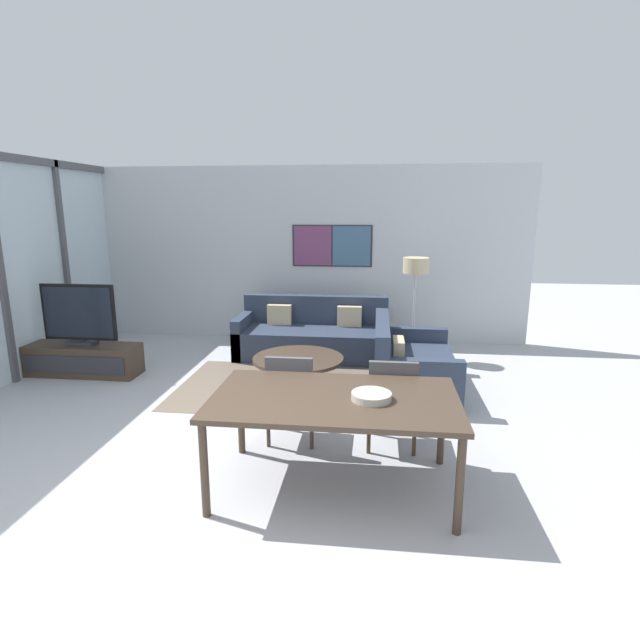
{
  "coord_description": "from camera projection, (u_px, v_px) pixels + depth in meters",
  "views": [
    {
      "loc": [
        1.32,
        -2.95,
        2.16
      ],
      "look_at": [
        0.72,
        2.33,
        0.95
      ],
      "focal_mm": 28.0,
      "sensor_mm": 36.0,
      "label": 1
    }
  ],
  "objects": [
    {
      "name": "wall_back",
      "position": [
        297.0,
        254.0,
        8.12
      ],
      "size": [
        7.44,
        0.09,
        2.8
      ],
      "color": "silver",
      "rests_on": "ground_plane"
    },
    {
      "name": "coffee_table",
      "position": [
        298.0,
        365.0,
        6.04
      ],
      "size": [
        1.1,
        1.1,
        0.39
      ],
      "color": "#423326",
      "rests_on": "ground_plane"
    },
    {
      "name": "television",
      "position": [
        79.0,
        315.0,
        6.41
      ],
      "size": [
        0.98,
        0.2,
        0.8
      ],
      "color": "#2D2D33",
      "rests_on": "tv_console"
    },
    {
      "name": "dining_table",
      "position": [
        335.0,
        404.0,
        3.78
      ],
      "size": [
        1.87,
        1.08,
        0.76
      ],
      "color": "#423326",
      "rests_on": "ground_plane"
    },
    {
      "name": "tv_console",
      "position": [
        84.0,
        360.0,
        6.54
      ],
      "size": [
        1.46,
        0.45,
        0.4
      ],
      "color": "#423326",
      "rests_on": "ground_plane"
    },
    {
      "name": "sofa_side",
      "position": [
        407.0,
        368.0,
        5.98
      ],
      "size": [
        0.94,
        1.56,
        0.84
      ],
      "rotation": [
        0.0,
        0.0,
        1.57
      ],
      "color": "#2D384C",
      "rests_on": "ground_plane"
    },
    {
      "name": "area_rug",
      "position": [
        299.0,
        387.0,
        6.1
      ],
      "size": [
        2.93,
        1.83,
        0.01
      ],
      "color": "#706051",
      "rests_on": "ground_plane"
    },
    {
      "name": "dining_chair_left",
      "position": [
        292.0,
        391.0,
        4.59
      ],
      "size": [
        0.46,
        0.46,
        0.86
      ],
      "color": "#4C4C51",
      "rests_on": "ground_plane"
    },
    {
      "name": "dining_chair_centre",
      "position": [
        392.0,
        396.0,
        4.47
      ],
      "size": [
        0.46,
        0.46,
        0.86
      ],
      "color": "#4C4C51",
      "rests_on": "ground_plane"
    },
    {
      "name": "sofa_main",
      "position": [
        313.0,
        337.0,
        7.42
      ],
      "size": [
        2.2,
        0.94,
        0.84
      ],
      "color": "#2D384C",
      "rests_on": "ground_plane"
    },
    {
      "name": "fruit_bowl",
      "position": [
        371.0,
        396.0,
        3.7
      ],
      "size": [
        0.3,
        0.3,
        0.06
      ],
      "color": "#B7B2A8",
      "rests_on": "dining_table"
    },
    {
      "name": "floor_lamp",
      "position": [
        416.0,
        273.0,
        7.02
      ],
      "size": [
        0.36,
        0.36,
        1.47
      ],
      "color": "#2D2D33",
      "rests_on": "ground_plane"
    },
    {
      "name": "ground_plane",
      "position": [
        180.0,
        523.0,
        3.48
      ],
      "size": [
        24.0,
        24.0,
        0.0
      ],
      "primitive_type": "plane",
      "color": "#B2B2B7"
    }
  ]
}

